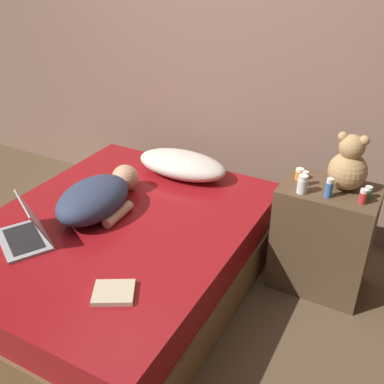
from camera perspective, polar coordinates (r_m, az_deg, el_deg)
ground_plane at (r=2.89m, az=-8.77°, el=-11.25°), size 12.00×12.00×0.00m
wall_back at (r=3.25m, az=2.44°, el=19.42°), size 8.00×0.06×2.60m
bed at (r=2.75m, az=-9.12°, el=-7.69°), size 1.45×1.81×0.45m
nightstand at (r=2.76m, az=16.20°, el=-5.64°), size 0.53×0.37×0.67m
pillow at (r=3.05m, az=-1.29°, el=3.51°), size 0.64×0.33×0.16m
person_lying at (r=2.68m, az=-11.92°, el=-0.63°), size 0.36×0.69×0.21m
laptop at (r=2.56m, az=-20.17°, el=-4.74°), size 0.41×0.37×0.23m
teddy_bear at (r=2.56m, az=19.26°, el=3.23°), size 0.21×0.21×0.32m
bottle_blue at (r=2.48m, az=17.00°, el=0.49°), size 0.04×0.04×0.11m
bottle_orange at (r=2.63m, az=13.50°, el=2.23°), size 0.05×0.05×0.07m
bottle_white at (r=2.48m, az=13.85°, el=0.95°), size 0.05×0.05×0.10m
bottle_pink at (r=2.57m, az=14.15°, el=1.67°), size 0.04×0.04×0.08m
bottle_green at (r=2.54m, az=21.45°, el=-0.07°), size 0.04×0.04×0.07m
bottle_red at (r=2.48m, az=20.90°, el=-0.54°), size 0.04×0.04×0.08m
book at (r=2.12m, az=-9.91°, el=-12.47°), size 0.24×0.23×0.02m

